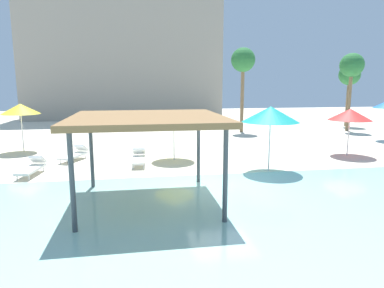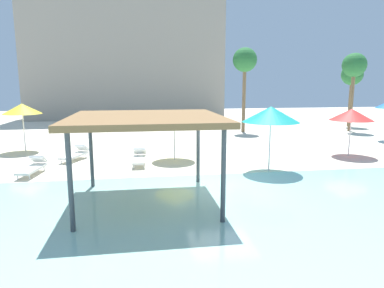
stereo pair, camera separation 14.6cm
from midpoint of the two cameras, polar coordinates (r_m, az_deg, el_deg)
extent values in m
plane|color=beige|center=(13.31, 5.35, -6.91)|extent=(80.00, 80.00, 0.00)
cube|color=#99D1C6|center=(8.67, 14.25, -16.67)|extent=(44.00, 13.50, 0.04)
cylinder|color=#42474C|center=(13.23, -16.18, -1.36)|extent=(0.14, 0.14, 2.70)
cylinder|color=#42474C|center=(13.32, 1.34, -0.88)|extent=(0.14, 0.14, 2.70)
cylinder|color=#42474C|center=(9.34, -19.24, -6.21)|extent=(0.14, 0.14, 2.70)
cylinder|color=#42474C|center=(9.47, 5.70, -5.46)|extent=(0.14, 0.14, 2.70)
cube|color=olive|center=(10.91, -7.26, 4.25)|extent=(4.75, 4.75, 0.18)
cylinder|color=silver|center=(20.42, 25.01, 0.91)|extent=(0.06, 0.06, 1.93)
cone|color=red|center=(20.28, 25.28, 4.46)|extent=(2.27, 2.27, 0.62)
cylinder|color=silver|center=(21.87, -26.06, 1.70)|extent=(0.06, 0.06, 2.17)
cone|color=yellow|center=(21.74, -26.34, 5.30)|extent=(2.13, 2.13, 0.59)
cylinder|color=silver|center=(17.52, -2.70, 0.57)|extent=(0.06, 0.06, 1.98)
cone|color=yellow|center=(17.36, -2.74, 4.76)|extent=(2.16, 2.16, 0.59)
cylinder|color=silver|center=(15.48, 13.09, -0.50)|extent=(0.06, 0.06, 2.22)
cone|color=teal|center=(15.28, 13.30, 4.86)|extent=(2.49, 2.49, 0.69)
cylinder|color=white|center=(17.68, -19.53, -2.83)|extent=(0.05, 0.05, 0.22)
cylinder|color=white|center=(17.95, -20.79, -2.72)|extent=(0.05, 0.05, 0.22)
cylinder|color=white|center=(18.85, -17.06, -1.92)|extent=(0.05, 0.05, 0.22)
cylinder|color=white|center=(19.10, -18.28, -1.83)|extent=(0.05, 0.05, 0.22)
cube|color=white|center=(18.36, -18.91, -1.82)|extent=(1.28, 1.89, 0.10)
cube|color=white|center=(18.91, -17.71, -0.57)|extent=(0.75, 0.71, 0.40)
cylinder|color=white|center=(15.90, -7.78, -3.74)|extent=(0.05, 0.05, 0.22)
cylinder|color=white|center=(15.92, -9.51, -3.76)|extent=(0.05, 0.05, 0.22)
cylinder|color=white|center=(17.30, -7.66, -2.61)|extent=(0.05, 0.05, 0.22)
cylinder|color=white|center=(17.32, -9.25, -2.63)|extent=(0.05, 0.05, 0.22)
cube|color=white|center=(16.57, -8.56, -2.62)|extent=(0.68, 1.83, 0.10)
cube|color=white|center=(17.24, -8.49, -1.19)|extent=(0.62, 0.53, 0.40)
cylinder|color=white|center=(15.43, -25.26, -5.05)|extent=(0.05, 0.05, 0.22)
cylinder|color=white|center=(15.64, -26.86, -4.98)|extent=(0.05, 0.05, 0.22)
cylinder|color=white|center=(16.71, -23.21, -3.80)|extent=(0.05, 0.05, 0.22)
cylinder|color=white|center=(16.90, -24.72, -3.76)|extent=(0.05, 0.05, 0.22)
cube|color=white|center=(16.13, -25.02, -3.82)|extent=(0.86, 1.87, 0.10)
cube|color=white|center=(16.73, -24.05, -2.31)|extent=(0.67, 0.59, 0.40)
cylinder|color=brown|center=(27.87, 8.81, 7.49)|extent=(0.28, 0.28, 5.38)
sphere|color=#286B33|center=(27.91, 8.98, 13.73)|extent=(1.90, 1.90, 1.90)
cylinder|color=brown|center=(31.00, 25.21, 6.56)|extent=(0.28, 0.28, 5.00)
sphere|color=#286B33|center=(31.00, 25.61, 11.82)|extent=(1.90, 1.90, 1.90)
cylinder|color=brown|center=(34.58, 24.99, 6.28)|extent=(0.28, 0.28, 4.33)
sphere|color=#286B33|center=(34.55, 25.30, 10.44)|extent=(1.90, 1.90, 1.90)
cube|color=#9E9384|center=(41.77, -10.81, 16.62)|extent=(21.43, 8.16, 17.56)
camera|label=1|loc=(0.07, -89.72, 0.05)|focal=31.94mm
camera|label=2|loc=(0.07, 90.28, -0.05)|focal=31.94mm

